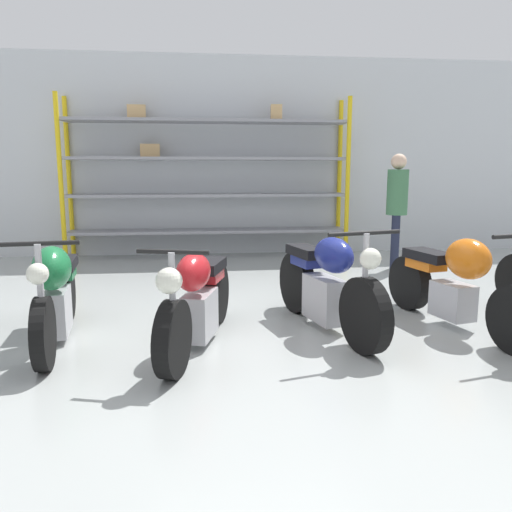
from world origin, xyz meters
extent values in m
plane|color=#9EA3A0|center=(0.00, 0.00, 0.00)|extent=(30.00, 30.00, 0.00)
cube|color=silver|center=(0.00, 4.87, 1.80)|extent=(30.00, 0.08, 3.60)
cylinder|color=yellow|center=(-2.88, 4.23, 1.41)|extent=(0.08, 0.08, 2.82)
cylinder|color=yellow|center=(2.06, 4.23, 1.41)|extent=(0.08, 0.08, 2.82)
cylinder|color=yellow|center=(-2.88, 4.78, 1.41)|extent=(0.08, 0.08, 2.82)
cylinder|color=yellow|center=(2.06, 4.78, 1.41)|extent=(0.08, 0.08, 2.82)
cube|color=gray|center=(-0.41, 4.51, 0.47)|extent=(4.94, 0.55, 0.05)
cube|color=gray|center=(-0.41, 4.51, 1.12)|extent=(4.94, 0.55, 0.05)
cube|color=gray|center=(-0.41, 4.51, 1.76)|extent=(4.94, 0.55, 0.05)
cube|color=gray|center=(-0.41, 4.51, 2.40)|extent=(4.94, 0.55, 0.05)
cube|color=tan|center=(-1.43, 4.63, 1.90)|extent=(0.36, 0.29, 0.23)
cube|color=tan|center=(-1.63, 4.58, 2.54)|extent=(0.34, 0.33, 0.23)
cube|color=tan|center=(0.80, 4.47, 2.56)|extent=(0.22, 0.26, 0.26)
cylinder|color=black|center=(-1.78, -0.63, 0.29)|extent=(0.18, 0.60, 0.59)
cylinder|color=black|center=(-1.96, 0.77, 0.29)|extent=(0.18, 0.60, 0.59)
cube|color=#ADADB2|center=(-1.88, 0.12, 0.26)|extent=(0.25, 0.52, 0.42)
ellipsoid|color=#196B38|center=(-1.86, -0.05, 0.70)|extent=(0.39, 0.57, 0.39)
cube|color=black|center=(-1.93, 0.50, 0.65)|extent=(0.34, 0.56, 0.10)
cube|color=#196B38|center=(-1.93, 0.52, 0.56)|extent=(0.28, 0.40, 0.12)
cylinder|color=#ADADB2|center=(-1.78, -0.61, 0.65)|extent=(0.06, 0.06, 0.70)
sphere|color=silver|center=(-1.77, -0.68, 0.78)|extent=(0.16, 0.16, 0.16)
cylinder|color=black|center=(-1.79, -0.58, 1.00)|extent=(0.60, 0.11, 0.04)
cylinder|color=black|center=(-0.77, -0.88, 0.30)|extent=(0.28, 0.61, 0.60)
cylinder|color=black|center=(-0.40, 0.47, 0.30)|extent=(0.28, 0.61, 0.60)
cube|color=#ADADB2|center=(-0.57, -0.15, 0.27)|extent=(0.35, 0.53, 0.41)
ellipsoid|color=#B2191E|center=(-0.61, -0.32, 0.69)|extent=(0.40, 0.57, 0.32)
cube|color=black|center=(-0.47, 0.21, 0.65)|extent=(0.36, 0.58, 0.10)
cube|color=#B2191E|center=(-0.46, 0.24, 0.56)|extent=(0.28, 0.41, 0.12)
cylinder|color=#ADADB2|center=(-0.76, -0.86, 0.63)|extent=(0.06, 0.06, 0.66)
sphere|color=silver|center=(-0.78, -0.93, 0.76)|extent=(0.20, 0.20, 0.20)
cylinder|color=black|center=(-0.75, -0.83, 0.95)|extent=(0.54, 0.18, 0.04)
cylinder|color=black|center=(0.83, -0.54, 0.33)|extent=(0.29, 0.67, 0.66)
cylinder|color=black|center=(0.49, 0.77, 0.33)|extent=(0.29, 0.67, 0.66)
cube|color=#ADADB2|center=(0.65, 0.16, 0.30)|extent=(0.35, 0.57, 0.44)
ellipsoid|color=navy|center=(0.69, 0.00, 0.76)|extent=(0.42, 0.61, 0.34)
cube|color=black|center=(0.55, 0.55, 0.71)|extent=(0.36, 0.59, 0.10)
cube|color=navy|center=(0.55, 0.54, 0.62)|extent=(0.29, 0.42, 0.12)
cylinder|color=#ADADB2|center=(0.83, -0.52, 0.68)|extent=(0.06, 0.06, 0.70)
sphere|color=silver|center=(0.84, -0.59, 0.83)|extent=(0.18, 0.18, 0.18)
cylinder|color=black|center=(0.82, -0.49, 1.03)|extent=(0.67, 0.21, 0.04)
cylinder|color=black|center=(1.78, 0.75, 0.30)|extent=(0.27, 0.62, 0.61)
cube|color=#ADADB2|center=(1.93, 0.06, 0.27)|extent=(0.34, 0.47, 0.35)
ellipsoid|color=orange|center=(1.97, -0.10, 0.72)|extent=(0.43, 0.56, 0.39)
cube|color=black|center=(1.85, 0.44, 0.66)|extent=(0.39, 0.63, 0.10)
cube|color=orange|center=(1.84, 0.49, 0.57)|extent=(0.32, 0.45, 0.12)
cylinder|color=#1E2338|center=(2.50, 3.01, 0.44)|extent=(0.13, 0.13, 0.87)
cylinder|color=#1E2338|center=(2.43, 2.85, 0.44)|extent=(0.13, 0.13, 0.87)
cylinder|color=#3F724C|center=(2.47, 2.93, 1.22)|extent=(0.42, 0.42, 0.69)
sphere|color=beige|center=(2.47, 2.93, 1.68)|extent=(0.24, 0.24, 0.24)
camera|label=1|loc=(-0.53, -4.51, 1.55)|focal=35.00mm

